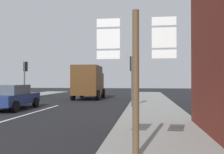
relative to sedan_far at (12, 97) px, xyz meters
name	(u,v)px	position (x,y,z in m)	size (l,w,h in m)	color
ground_plane	(47,109)	(1.91, 0.64, -0.76)	(80.00, 80.00, 0.00)	black
sidewalk_right	(155,114)	(8.34, -1.36, -0.69)	(3.13, 44.00, 0.14)	gray
lane_centre_stripe	(12,119)	(1.91, -3.36, -0.75)	(0.16, 12.00, 0.01)	silver
sedan_far	(12,97)	(0.00, 0.00, 0.00)	(2.09, 4.26, 1.47)	navy
delivery_truck	(89,81)	(2.67, 8.68, 0.89)	(2.60, 5.06, 3.05)	#4C2D14
route_sign_post	(136,72)	(7.66, -8.67, 1.15)	(1.66, 0.14, 3.20)	brown
traffic_light_near_right	(132,70)	(7.07, 1.52, 1.62)	(0.30, 0.49, 3.22)	#47474C
traffic_light_far_left	(25,71)	(-3.26, 8.09, 1.82)	(0.30, 0.49, 3.48)	#47474C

